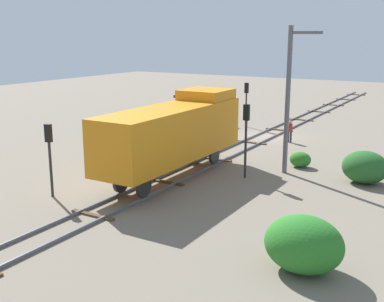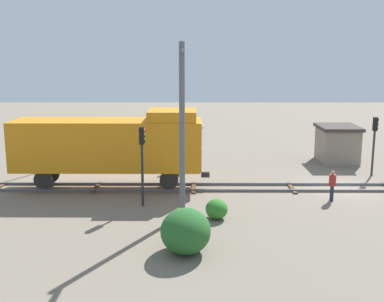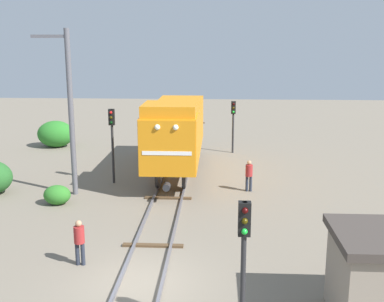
% 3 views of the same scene
% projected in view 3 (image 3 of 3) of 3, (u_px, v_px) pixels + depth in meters
% --- Properties ---
extents(ground_plane, '(106.29, 106.29, 0.00)m').
position_uv_depth(ground_plane, '(141.00, 283.00, 16.07)').
color(ground_plane, '#756B5B').
extents(railway_track, '(2.40, 70.86, 0.16)m').
position_uv_depth(railway_track, '(141.00, 281.00, 16.05)').
color(railway_track, '#595960').
rests_on(railway_track, ground).
extents(locomotive, '(2.90, 11.60, 4.60)m').
position_uv_depth(locomotive, '(176.00, 129.00, 28.87)').
color(locomotive, orange).
rests_on(locomotive, railway_track).
extents(traffic_signal_near, '(0.32, 0.34, 3.93)m').
position_uv_depth(traffic_signal_near, '(244.00, 246.00, 12.36)').
color(traffic_signal_near, '#262628').
rests_on(traffic_signal_near, ground).
extents(traffic_signal_mid, '(0.32, 0.34, 4.25)m').
position_uv_depth(traffic_signal_mid, '(112.00, 132.00, 26.84)').
color(traffic_signal_mid, '#262628').
rests_on(traffic_signal_mid, ground).
extents(traffic_signal_far, '(0.32, 0.34, 3.75)m').
position_uv_depth(traffic_signal_far, '(233.00, 117.00, 34.43)').
color(traffic_signal_far, '#262628').
rests_on(traffic_signal_far, ground).
extents(worker_near_track, '(0.38, 0.38, 1.70)m').
position_uv_depth(worker_near_track, '(79.00, 239.00, 17.17)').
color(worker_near_track, '#262B38').
rests_on(worker_near_track, ground).
extents(worker_by_signal, '(0.38, 0.38, 1.70)m').
position_uv_depth(worker_by_signal, '(249.00, 173.00, 25.75)').
color(worker_by_signal, '#262B38').
rests_on(worker_by_signal, ground).
extents(catenary_mast, '(1.94, 0.28, 8.55)m').
position_uv_depth(catenary_mast, '(70.00, 109.00, 24.50)').
color(catenary_mast, '#595960').
rests_on(catenary_mast, ground).
extents(bush_near, '(1.34, 1.09, 0.97)m').
position_uv_depth(bush_near, '(57.00, 195.00, 23.76)').
color(bush_near, '#2D7426').
rests_on(bush_near, ground).
extents(bush_far, '(2.77, 2.27, 2.01)m').
position_uv_depth(bush_far, '(56.00, 134.00, 36.72)').
color(bush_far, '#287426').
rests_on(bush_far, ground).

